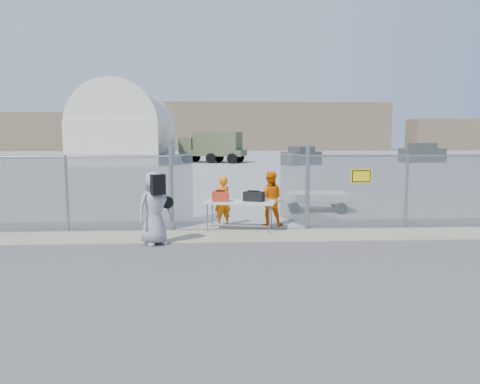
{
  "coord_description": "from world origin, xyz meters",
  "views": [
    {
      "loc": [
        -0.74,
        -11.6,
        2.73
      ],
      "look_at": [
        0.0,
        2.0,
        1.1
      ],
      "focal_mm": 35.0,
      "sensor_mm": 36.0,
      "label": 1
    }
  ],
  "objects": [
    {
      "name": "security_worker_left",
      "position": [
        -0.51,
        2.45,
        0.76
      ],
      "size": [
        0.66,
        0.57,
        1.52
      ],
      "primitive_type": "imported",
      "rotation": [
        0.0,
        0.0,
        3.58
      ],
      "color": "orange",
      "rests_on": "ground"
    },
    {
      "name": "black_duffel",
      "position": [
        0.39,
        1.8,
        0.99
      ],
      "size": [
        0.65,
        0.53,
        0.27
      ],
      "primitive_type": "cube",
      "rotation": [
        0.0,
        0.0,
        -0.4
      ],
      "color": "black",
      "rests_on": "folding_table"
    },
    {
      "name": "military_truck",
      "position": [
        -0.88,
        36.79,
        1.58
      ],
      "size": [
        7.06,
        4.51,
        3.16
      ],
      "primitive_type": null,
      "rotation": [
        0.0,
        0.0,
        -0.34
      ],
      "color": "#525E39",
      "rests_on": "ground"
    },
    {
      "name": "dirt_strip",
      "position": [
        0.0,
        1.0,
        0.01
      ],
      "size": [
        44.0,
        1.6,
        0.01
      ],
      "primitive_type": "cube",
      "color": "tan",
      "rests_on": "ground"
    },
    {
      "name": "orange_bag",
      "position": [
        -0.58,
        1.78,
        1.0
      ],
      "size": [
        0.48,
        0.34,
        0.29
      ],
      "primitive_type": "cube",
      "rotation": [
        0.0,
        0.0,
        -0.07
      ],
      "color": "red",
      "rests_on": "folding_table"
    },
    {
      "name": "chain_link_fence",
      "position": [
        0.0,
        2.0,
        1.1
      ],
      "size": [
        40.0,
        0.2,
        2.2
      ],
      "primitive_type": null,
      "color": "gray",
      "rests_on": "ground"
    },
    {
      "name": "folding_table",
      "position": [
        -0.02,
        1.8,
        0.43
      ],
      "size": [
        2.14,
        1.24,
        0.86
      ],
      "primitive_type": null,
      "rotation": [
        0.0,
        0.0,
        -0.21
      ],
      "color": "silver",
      "rests_on": "ground"
    },
    {
      "name": "visitor",
      "position": [
        -2.25,
        0.12,
        0.93
      ],
      "size": [
        1.09,
        0.99,
        1.86
      ],
      "primitive_type": "imported",
      "rotation": [
        0.0,
        0.0,
        0.56
      ],
      "color": "#93939B",
      "rests_on": "ground"
    },
    {
      "name": "utility_trailer",
      "position": [
        2.96,
        5.14,
        0.36
      ],
      "size": [
        3.14,
        1.84,
        0.73
      ],
      "primitive_type": null,
      "rotation": [
        0.0,
        0.0,
        -0.1
      ],
      "color": "silver",
      "rests_on": "ground"
    },
    {
      "name": "ground",
      "position": [
        0.0,
        0.0,
        0.0
      ],
      "size": [
        160.0,
        160.0,
        0.0
      ],
      "primitive_type": "plane",
      "color": "#555353"
    },
    {
      "name": "distant_hills",
      "position": [
        5.0,
        78.0,
        4.5
      ],
      "size": [
        140.0,
        6.0,
        9.0
      ],
      "primitive_type": null,
      "color": "#7F684F",
      "rests_on": "ground"
    },
    {
      "name": "tarmac_inside",
      "position": [
        0.0,
        42.0,
        0.01
      ],
      "size": [
        160.0,
        80.0,
        0.01
      ],
      "primitive_type": "cube",
      "color": "gray",
      "rests_on": "ground"
    },
    {
      "name": "parked_vehicle_mid",
      "position": [
        20.86,
        36.09,
        0.99
      ],
      "size": [
        4.62,
        2.56,
        1.99
      ],
      "primitive_type": null,
      "rotation": [
        0.0,
        0.0,
        0.14
      ],
      "color": "#3F423E",
      "rests_on": "ground"
    },
    {
      "name": "parked_vehicle_near",
      "position": [
        7.51,
        32.46,
        0.86
      ],
      "size": [
        4.12,
        3.5,
        1.72
      ],
      "primitive_type": null,
      "rotation": [
        0.0,
        0.0,
        0.57
      ],
      "color": "#3F423E",
      "rests_on": "ground"
    },
    {
      "name": "quonset_hangar",
      "position": [
        -10.0,
        40.0,
        4.0
      ],
      "size": [
        9.0,
        18.0,
        8.0
      ],
      "primitive_type": null,
      "color": "silver",
      "rests_on": "ground"
    },
    {
      "name": "security_worker_right",
      "position": [
        0.93,
        2.45,
        0.83
      ],
      "size": [
        0.89,
        0.73,
        1.67
      ],
      "primitive_type": "imported",
      "rotation": [
        0.0,
        0.0,
        3.02
      ],
      "color": "orange",
      "rests_on": "ground"
    }
  ]
}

